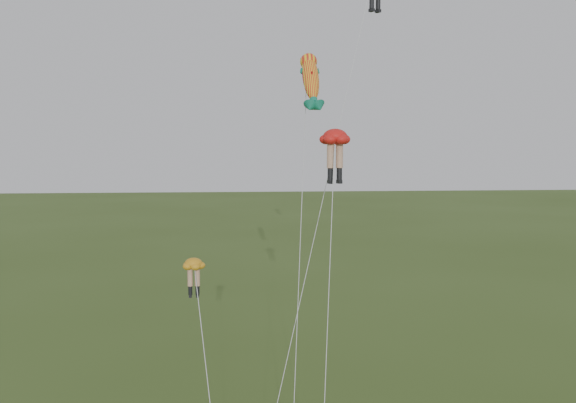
{
  "coord_description": "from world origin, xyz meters",
  "views": [
    {
      "loc": [
        -0.74,
        -24.83,
        14.25
      ],
      "look_at": [
        1.71,
        6.0,
        11.25
      ],
      "focal_mm": 40.0,
      "sensor_mm": 36.0,
      "label": 1
    }
  ],
  "objects": [
    {
      "name": "legs_kite_red_mid",
      "position": [
        3.35,
        1.87,
        13.93
      ],
      "size": [
        2.11,
        5.57,
        14.71
      ],
      "rotation": [
        0.0,
        0.0,
        0.25
      ],
      "color": "red",
      "rests_on": "ground"
    },
    {
      "name": "legs_kite_yellow",
      "position": [
        -2.43,
        0.23,
        8.77
      ],
      "size": [
        1.93,
        5.38,
        9.57
      ],
      "rotation": [
        0.0,
        0.0,
        0.02
      ],
      "color": "orange",
      "rests_on": "ground"
    },
    {
      "name": "fish_kite",
      "position": [
        2.85,
        6.63,
        17.21
      ],
      "size": [
        2.2,
        8.75,
        18.81
      ],
      "rotation": [
        0.9,
        0.0,
        0.04
      ],
      "color": "yellow",
      "rests_on": "ground"
    }
  ]
}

